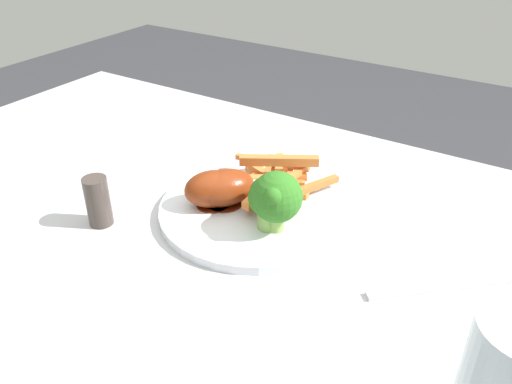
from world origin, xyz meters
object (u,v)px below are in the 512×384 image
object	(u,v)px
broccoli_floret_middle	(268,201)
carrot_fries_pile	(275,179)
dinner_plate	(256,209)
broccoli_floret_back	(275,196)
chicken_drumstick_far	(216,188)
broccoli_floret_front	(273,193)
chicken_drumstick_near	(230,188)
fork	(453,286)
pepper_shaker	(98,201)
dining_table	(225,284)

from	to	relation	value
broccoli_floret_middle	carrot_fries_pile	world-z (taller)	broccoli_floret_middle
dinner_plate	carrot_fries_pile	xyz separation A→B (m)	(-0.00, -0.04, 0.02)
broccoli_floret_back	chicken_drumstick_far	xyz separation A→B (m)	(0.09, -0.01, -0.02)
broccoli_floret_front	chicken_drumstick_near	bearing A→B (deg)	-0.54
chicken_drumstick_far	broccoli_floret_back	bearing A→B (deg)	175.05
fork	broccoli_floret_front	bearing A→B (deg)	-40.67
carrot_fries_pile	pepper_shaker	size ratio (longest dim) A/B	2.28
dining_table	chicken_drumstick_near	xyz separation A→B (m)	(-0.01, -0.01, 0.16)
dinner_plate	carrot_fries_pile	bearing A→B (deg)	-92.08
broccoli_floret_front	broccoli_floret_back	xyz separation A→B (m)	(-0.01, 0.02, 0.01)
dining_table	broccoli_floret_back	bearing A→B (deg)	173.90
dining_table	pepper_shaker	distance (m)	0.22
broccoli_floret_back	broccoli_floret_front	bearing A→B (deg)	-55.24
broccoli_floret_front	broccoli_floret_back	world-z (taller)	broccoli_floret_back
broccoli_floret_front	carrot_fries_pile	world-z (taller)	broccoli_floret_front
dining_table	chicken_drumstick_far	distance (m)	0.16
chicken_drumstick_far	pepper_shaker	world-z (taller)	pepper_shaker
pepper_shaker	dinner_plate	bearing A→B (deg)	-141.12
chicken_drumstick_near	carrot_fries_pile	bearing A→B (deg)	-118.90
fork	pepper_shaker	xyz separation A→B (m)	(0.40, 0.11, 0.03)
broccoli_floret_middle	broccoli_floret_back	distance (m)	0.01
dining_table	broccoli_floret_front	xyz separation A→B (m)	(-0.07, -0.01, 0.17)
chicken_drumstick_near	broccoli_floret_back	bearing A→B (deg)	166.90
broccoli_floret_back	dinner_plate	bearing A→B (deg)	-34.59
dining_table	dinner_plate	xyz separation A→B (m)	(-0.04, -0.02, 0.13)
dining_table	broccoli_floret_middle	world-z (taller)	broccoli_floret_middle
dinner_plate	chicken_drumstick_near	size ratio (longest dim) A/B	2.02
dining_table	chicken_drumstick_far	xyz separation A→B (m)	(0.01, 0.00, 0.16)
carrot_fries_pile	fork	bearing A→B (deg)	168.03
chicken_drumstick_near	fork	bearing A→B (deg)	-178.93
dining_table	chicken_drumstick_near	world-z (taller)	chicken_drumstick_near
carrot_fries_pile	chicken_drumstick_near	xyz separation A→B (m)	(0.03, 0.06, 0.01)
carrot_fries_pile	pepper_shaker	world-z (taller)	pepper_shaker
broccoli_floret_middle	chicken_drumstick_far	bearing A→B (deg)	-9.09
dining_table	dinner_plate	bearing A→B (deg)	-149.14
dining_table	fork	bearing A→B (deg)	-177.21
chicken_drumstick_near	fork	distance (m)	0.28
fork	pepper_shaker	size ratio (longest dim) A/B	2.97
dining_table	pepper_shaker	world-z (taller)	pepper_shaker
chicken_drumstick_far	pepper_shaker	size ratio (longest dim) A/B	1.80
broccoli_floret_front	carrot_fries_pile	size ratio (longest dim) A/B	0.42
broccoli_floret_back	chicken_drumstick_far	world-z (taller)	broccoli_floret_back
dinner_plate	broccoli_floret_front	xyz separation A→B (m)	(-0.03, 0.01, 0.04)
pepper_shaker	chicken_drumstick_near	bearing A→B (deg)	-138.10
dining_table	chicken_drumstick_near	distance (m)	0.16
carrot_fries_pile	chicken_drumstick_far	xyz separation A→B (m)	(0.05, 0.07, 0.01)
broccoli_floret_middle	pepper_shaker	world-z (taller)	broccoli_floret_middle
dining_table	fork	distance (m)	0.31
dinner_plate	fork	xyz separation A→B (m)	(-0.25, 0.01, -0.00)
dining_table	chicken_drumstick_far	world-z (taller)	chicken_drumstick_far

